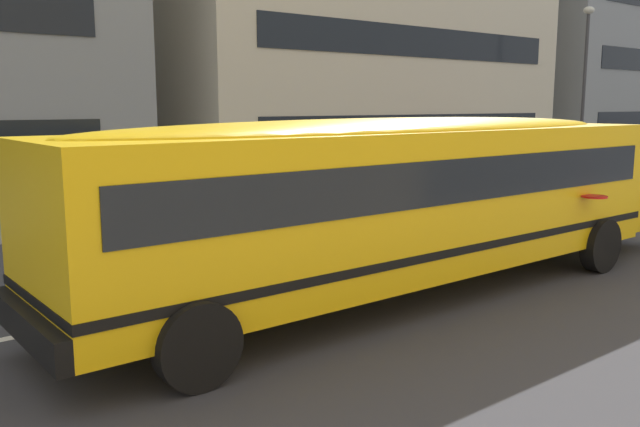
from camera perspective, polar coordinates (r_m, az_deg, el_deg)
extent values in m
plane|color=#38383D|center=(13.81, 12.18, -2.84)|extent=(400.00, 400.00, 0.00)
cube|color=gray|center=(19.45, -5.23, 0.84)|extent=(120.00, 3.00, 0.01)
cube|color=silver|center=(13.81, 12.18, -2.83)|extent=(110.00, 0.16, 0.01)
cube|color=yellow|center=(9.87, 6.24, 1.24)|extent=(10.19, 2.39, 2.03)
cube|color=yellow|center=(14.61, 22.67, 1.17)|extent=(1.49, 1.95, 1.02)
cube|color=black|center=(15.30, 23.94, 0.13)|extent=(0.20, 2.31, 0.33)
cube|color=black|center=(7.48, -23.62, -8.82)|extent=(0.20, 2.31, 0.33)
cube|color=black|center=(9.83, 6.28, 3.35)|extent=(9.58, 2.42, 0.59)
cube|color=black|center=(9.97, 6.18, -2.19)|extent=(10.21, 2.42, 0.11)
ellipsoid|color=yellow|center=(9.78, 6.35, 7.15)|extent=(9.78, 2.20, 0.33)
cylinder|color=red|center=(11.69, 22.35, 1.34)|extent=(0.41, 0.41, 0.03)
cylinder|color=black|center=(13.67, 14.30, -1.07)|extent=(0.93, 0.27, 0.92)
cylinder|color=black|center=(12.45, 22.80, -2.52)|extent=(0.93, 0.27, 0.92)
cylinder|color=black|center=(8.96, -17.46, -6.63)|extent=(0.93, 0.27, 0.92)
cylinder|color=black|center=(6.95, -10.39, -11.02)|extent=(0.93, 0.27, 0.92)
cube|color=maroon|center=(23.39, 15.92, 3.54)|extent=(3.92, 1.76, 0.70)
cube|color=black|center=(23.21, 15.78, 5.17)|extent=(2.22, 1.59, 0.64)
cylinder|color=black|center=(24.97, 16.02, 3.07)|extent=(0.60, 0.19, 0.60)
cylinder|color=black|center=(24.04, 19.33, 2.68)|extent=(0.60, 0.19, 0.60)
cylinder|color=black|center=(22.90, 12.26, 2.69)|extent=(0.60, 0.19, 0.60)
cylinder|color=black|center=(21.88, 15.73, 2.25)|extent=(0.60, 0.19, 0.60)
cylinder|color=#38383D|center=(30.36, 21.55, 9.42)|extent=(0.14, 0.14, 6.50)
ellipsoid|color=silver|center=(30.59, 21.94, 15.78)|extent=(0.44, 0.44, 0.30)
cube|color=beige|center=(30.91, -0.65, 15.89)|extent=(17.32, 13.40, 12.80)
cube|color=black|center=(25.72, 8.59, 7.12)|extent=(14.55, 0.04, 1.10)
cube|color=black|center=(25.81, 8.76, 14.24)|extent=(14.55, 0.04, 1.10)
cube|color=gray|center=(45.74, 21.69, 15.13)|extent=(18.57, 11.26, 16.00)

